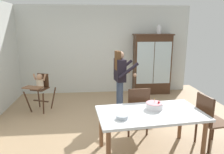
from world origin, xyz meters
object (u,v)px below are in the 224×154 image
(high_chair_with_toddler, at_px, (40,86))
(adult_person, at_px, (120,75))
(birthday_cake, at_px, (154,106))
(serving_bowl, at_px, (122,117))
(dining_chair_far_side, at_px, (137,107))
(ceramic_vase, at_px, (159,30))
(china_cabinet, at_px, (152,64))
(dining_table, at_px, (150,117))
(dining_chair_right_end, at_px, (209,118))

(high_chair_with_toddler, distance_m, adult_person, 2.01)
(birthday_cake, height_order, serving_bowl, birthday_cake)
(adult_person, relative_size, dining_chair_far_side, 1.59)
(ceramic_vase, height_order, serving_bowl, ceramic_vase)
(ceramic_vase, bearing_deg, china_cabinet, -178.77)
(china_cabinet, height_order, dining_chair_far_side, china_cabinet)
(ceramic_vase, height_order, dining_table, ceramic_vase)
(birthday_cake, distance_m, serving_bowl, 0.67)
(china_cabinet, bearing_deg, dining_table, -106.03)
(adult_person, distance_m, dining_chair_right_end, 2.13)
(high_chair_with_toddler, height_order, birthday_cake, high_chair_with_toddler)
(ceramic_vase, relative_size, dining_chair_right_end, 0.28)
(ceramic_vase, relative_size, dining_table, 0.15)
(dining_chair_right_end, bearing_deg, china_cabinet, -6.02)
(dining_chair_far_side, bearing_deg, adult_person, -84.07)
(birthday_cake, bearing_deg, ceramic_vase, 72.07)
(serving_bowl, bearing_deg, dining_chair_far_side, 64.18)
(high_chair_with_toddler, distance_m, dining_chair_right_end, 3.82)
(adult_person, xyz_separation_m, serving_bowl, (-0.22, -1.91, -0.20))
(serving_bowl, distance_m, dining_chair_far_side, 0.99)
(adult_person, bearing_deg, serving_bowl, 163.07)
(high_chair_with_toddler, relative_size, birthday_cake, 3.39)
(china_cabinet, height_order, adult_person, china_cabinet)
(china_cabinet, relative_size, ceramic_vase, 6.88)
(high_chair_with_toddler, bearing_deg, china_cabinet, 42.22)
(china_cabinet, distance_m, dining_table, 3.39)
(china_cabinet, distance_m, adult_person, 1.95)
(high_chair_with_toddler, relative_size, dining_table, 0.54)
(high_chair_with_toddler, xyz_separation_m, adult_person, (1.95, -0.36, 0.31))
(dining_table, bearing_deg, ceramic_vase, 71.19)
(dining_table, bearing_deg, birthday_cake, 53.40)
(ceramic_vase, relative_size, serving_bowl, 1.50)
(adult_person, relative_size, serving_bowl, 8.50)
(serving_bowl, bearing_deg, dining_chair_right_end, 10.87)
(birthday_cake, relative_size, dining_chair_right_end, 0.29)
(high_chair_with_toddler, xyz_separation_m, dining_chair_far_side, (2.15, -1.40, -0.10))
(birthday_cake, distance_m, dining_chair_right_end, 0.99)
(china_cabinet, height_order, dining_table, china_cabinet)
(ceramic_vase, distance_m, dining_table, 3.68)
(high_chair_with_toddler, distance_m, dining_chair_far_side, 2.57)
(china_cabinet, bearing_deg, dining_chair_right_end, -87.77)
(adult_person, bearing_deg, birthday_cake, -177.29)
(serving_bowl, bearing_deg, high_chair_with_toddler, 127.36)
(dining_chair_right_end, bearing_deg, high_chair_with_toddler, 50.71)
(birthday_cake, bearing_deg, dining_chair_right_end, -2.01)
(china_cabinet, relative_size, high_chair_with_toddler, 1.95)
(dining_table, height_order, dining_chair_right_end, dining_chair_right_end)
(birthday_cake, relative_size, serving_bowl, 1.56)
(china_cabinet, distance_m, dining_chair_right_end, 3.17)
(serving_bowl, bearing_deg, birthday_cake, 29.34)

